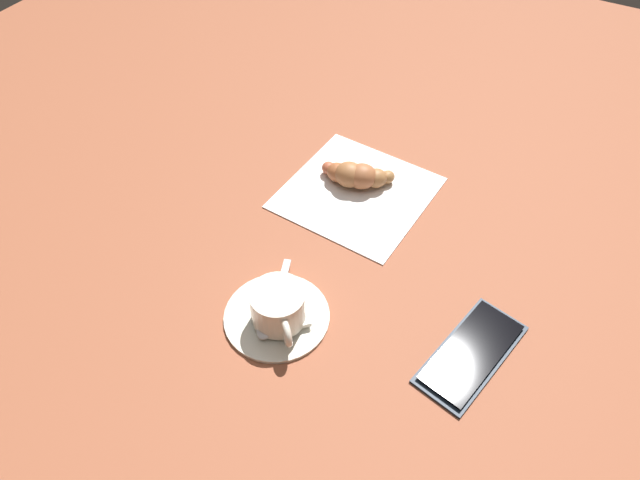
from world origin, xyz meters
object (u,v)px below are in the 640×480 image
Objects in this scene: teaspoon at (270,311)px; napkin at (356,192)px; sugar_packet at (297,308)px; croissant at (356,175)px; saucer at (277,315)px; cell_phone at (471,353)px; espresso_cup at (279,307)px.

teaspoon is 0.61× the size of napkin.
croissant reaches higher than sugar_packet.
napkin is at bearing 26.29° from croissant.
saucer and cell_phone have the same top height.
sugar_packet reaches higher than cell_phone.
espresso_cup is (0.00, 0.01, 0.03)m from saucer.
saucer is at bearing 87.22° from sugar_packet.
saucer is 0.24m from napkin.
espresso_cup is 0.03m from sugar_packet.
sugar_packet is 0.50× the size of croissant.
teaspoon is 0.26m from croissant.
espresso_cup is 1.33× the size of sugar_packet.
croissant is 0.70× the size of cell_phone.
napkin is (-0.22, -0.03, -0.01)m from sugar_packet.
sugar_packet is 0.23m from napkin.
croissant reaches higher than teaspoon.
sugar_packet is at bearing 127.44° from teaspoon.
espresso_cup reaches higher than sugar_packet.
napkin is at bearing -174.56° from espresso_cup.
espresso_cup is at bearing 6.63° from croissant.
napkin is at bearing -126.51° from cell_phone.
saucer is 0.03m from sugar_packet.
saucer is 1.05× the size of teaspoon.
cell_phone is (0.18, 0.24, 0.00)m from napkin.
sugar_packet is (-0.02, 0.02, 0.01)m from saucer.
cell_phone reaches higher than napkin.
espresso_cup is 0.26m from croissant.
croissant reaches higher than saucer.
napkin is at bearing -176.13° from saucer.
croissant reaches higher than cell_phone.
croissant is (-0.24, -0.04, 0.01)m from sugar_packet.
croissant is at bearing -176.42° from teaspoon.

